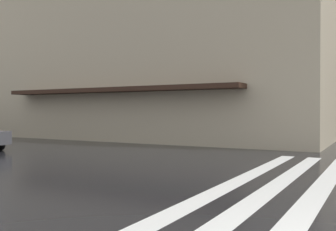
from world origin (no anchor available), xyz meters
The scene contains 0 objects.
Camera 1 is at (-5.13, -0.33, 1.82)m, focal length 40.63 mm.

